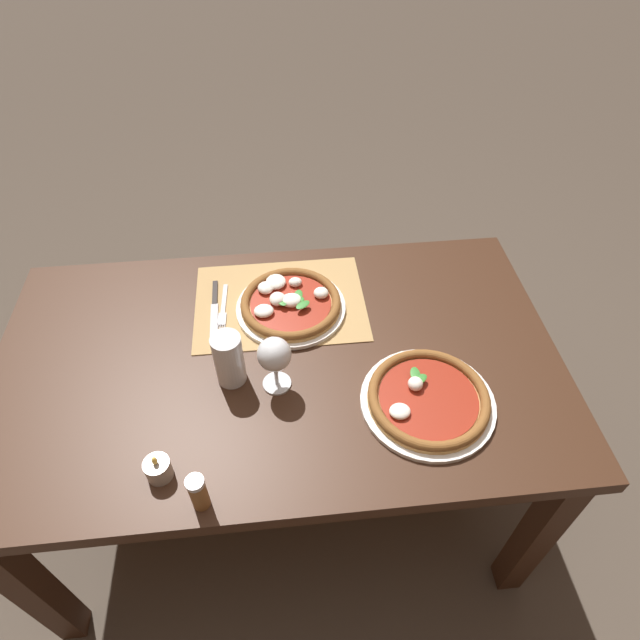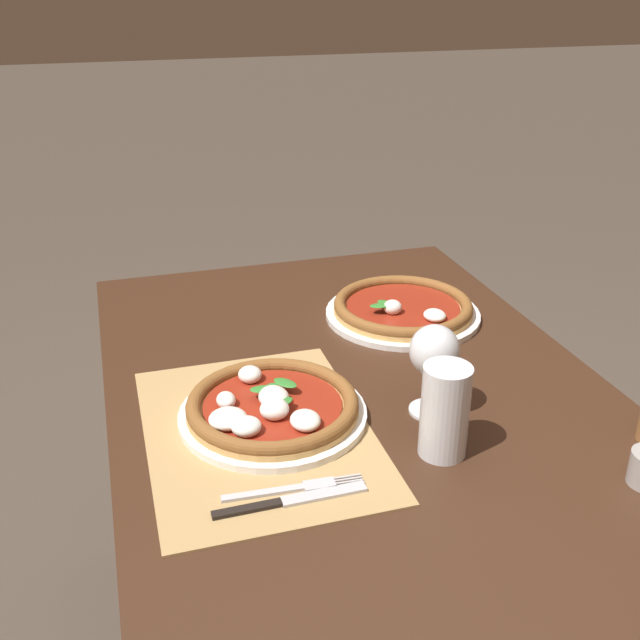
# 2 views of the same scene
# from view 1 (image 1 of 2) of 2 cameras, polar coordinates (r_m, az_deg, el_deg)

# --- Properties ---
(ground_plane) EXTENTS (24.00, 24.00, 0.00)m
(ground_plane) POSITION_cam_1_polar(r_m,az_deg,el_deg) (2.00, -3.26, -17.64)
(ground_plane) COLOR #473D33
(dining_table) EXTENTS (1.44, 0.85, 0.74)m
(dining_table) POSITION_cam_1_polar(r_m,az_deg,el_deg) (1.45, -4.30, -6.51)
(dining_table) COLOR #382114
(dining_table) RESTS_ON ground
(paper_placemat) EXTENTS (0.47, 0.34, 0.00)m
(paper_placemat) POSITION_cam_1_polar(r_m,az_deg,el_deg) (1.51, -4.27, 1.90)
(paper_placemat) COLOR #A88451
(paper_placemat) RESTS_ON dining_table
(pizza_near) EXTENTS (0.30, 0.30, 0.05)m
(pizza_near) POSITION_cam_1_polar(r_m,az_deg,el_deg) (1.47, -3.22, 1.80)
(pizza_near) COLOR white
(pizza_near) RESTS_ON paper_placemat
(pizza_far) EXTENTS (0.32, 0.32, 0.05)m
(pizza_far) POSITION_cam_1_polar(r_m,az_deg,el_deg) (1.29, 11.42, -8.26)
(pizza_far) COLOR white
(pizza_far) RESTS_ON dining_table
(wine_glass) EXTENTS (0.08, 0.08, 0.16)m
(wine_glass) POSITION_cam_1_polar(r_m,az_deg,el_deg) (1.24, -4.89, -3.88)
(wine_glass) COLOR silver
(wine_glass) RESTS_ON dining_table
(pint_glass) EXTENTS (0.07, 0.07, 0.15)m
(pint_glass) POSITION_cam_1_polar(r_m,az_deg,el_deg) (1.29, -9.68, -4.22)
(pint_glass) COLOR silver
(pint_glass) RESTS_ON dining_table
(fork) EXTENTS (0.03, 0.20, 0.00)m
(fork) POSITION_cam_1_polar(r_m,az_deg,el_deg) (1.50, -10.30, 1.07)
(fork) COLOR #B7B7BC
(fork) RESTS_ON paper_placemat
(knife) EXTENTS (0.02, 0.22, 0.01)m
(knife) POSITION_cam_1_polar(r_m,az_deg,el_deg) (1.51, -11.19, 1.30)
(knife) COLOR black
(knife) RESTS_ON paper_placemat
(votive_candle) EXTENTS (0.06, 0.06, 0.07)m
(votive_candle) POSITION_cam_1_polar(r_m,az_deg,el_deg) (1.21, -16.85, -15.02)
(votive_candle) COLOR gray
(votive_candle) RESTS_ON dining_table
(pepper_shaker) EXTENTS (0.04, 0.04, 0.10)m
(pepper_shaker) POSITION_cam_1_polar(r_m,az_deg,el_deg) (1.14, -12.86, -17.49)
(pepper_shaker) COLOR brown
(pepper_shaker) RESTS_ON dining_table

